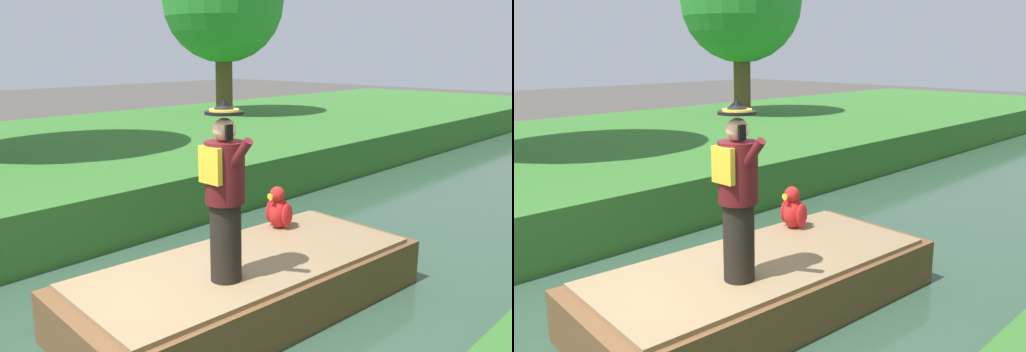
# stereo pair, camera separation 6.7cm
# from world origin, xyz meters

# --- Properties ---
(boat) EXTENTS (2.12, 4.33, 0.61)m
(boat) POSITION_xyz_m (0.00, 1.29, 0.40)
(boat) COLOR brown
(boat) RESTS_ON canal_water
(person_pirate) EXTENTS (0.61, 0.42, 1.85)m
(person_pirate) POSITION_xyz_m (0.22, 0.74, 1.64)
(person_pirate) COLOR black
(person_pirate) RESTS_ON boat
(parrot_plush) EXTENTS (0.36, 0.35, 0.57)m
(parrot_plush) POSITION_xyz_m (-0.49, 2.37, 0.95)
(parrot_plush) COLOR red
(parrot_plush) RESTS_ON boat
(tree_slender) EXTENTS (3.89, 3.89, 5.56)m
(tree_slender) POSITION_xyz_m (-9.10, 9.44, 4.55)
(tree_slender) COLOR brown
(tree_slender) RESTS_ON grass_bank_near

